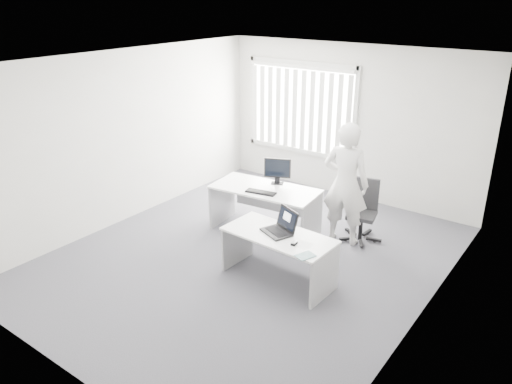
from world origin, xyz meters
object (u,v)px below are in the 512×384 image
Objects in this scene: desk_far at (265,201)px; laptop at (276,223)px; desk_near at (279,247)px; office_chair at (362,221)px; person at (346,184)px; monitor at (277,171)px.

laptop is (0.92, -1.04, 0.28)m from desk_far.
office_chair is at bearing 80.49° from desk_near.
desk_far is at bearing -164.82° from office_chair.
desk_near is at bearing 13.26° from laptop.
person reaches higher than desk_far.
monitor is at bearing -1.13° from person.
monitor is at bearing -174.20° from office_chair.
office_chair is at bearing 21.81° from desk_far.
desk_far is 4.13× the size of monitor.
monitor reaches higher than office_chair.
office_chair is 2.40× the size of laptop.
laptop reaches higher than office_chair.
desk_near is 1.69m from monitor.
laptop is 1.59m from monitor.
laptop is at bearing -81.91° from monitor.
laptop reaches higher than desk_near.
monitor is (-1.10, -0.18, 0.03)m from person.
monitor is (-0.88, 1.32, 0.14)m from laptop.
office_chair is (0.38, 1.77, -0.19)m from desk_near.
desk_near is 0.80× the size of person.
person reaches higher than desk_near.
laptop is (-0.42, -1.76, 0.53)m from office_chair.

